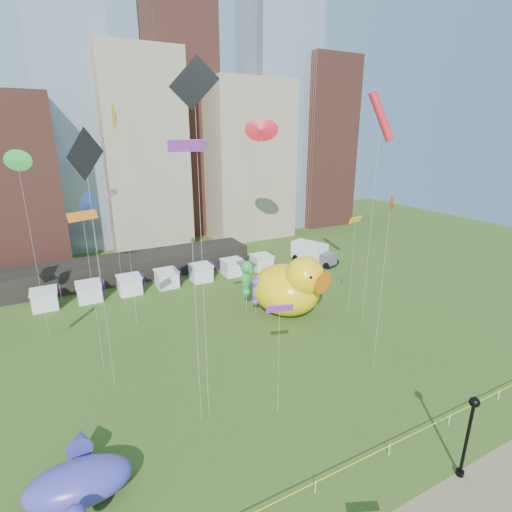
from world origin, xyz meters
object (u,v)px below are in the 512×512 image
lamppost (469,428)px  seahorse_purple (256,289)px  big_duck (290,287)px  seahorse_green (247,276)px  whale_inflatable (79,479)px  small_duck (272,289)px  box_truck (313,252)px

lamppost → seahorse_purple: bearing=91.6°
big_duck → seahorse_green: bearing=121.1°
seahorse_green → whale_inflatable: seahorse_green is taller
big_duck → lamppost: size_ratio=1.81×
small_duck → big_duck: bearing=-83.6°
small_duck → seahorse_green: seahorse_green is taller
whale_inflatable → box_truck: 47.43m
big_duck → small_duck: (0.47, 4.76, -2.14)m
seahorse_green → box_truck: bearing=34.6°
big_duck → box_truck: big_duck is taller
seahorse_green → lamppost: 27.31m
small_duck → seahorse_purple: seahorse_purple is taller
box_truck → big_duck: bearing=-152.8°
seahorse_purple → lamppost: (0.73, -25.94, 0.46)m
box_truck → whale_inflatable: bearing=-161.5°
seahorse_green → big_duck: bearing=-36.6°
seahorse_purple → small_duck: bearing=21.8°
small_duck → lamppost: (-3.15, -28.84, 2.31)m
small_duck → whale_inflatable: size_ratio=0.51×
small_duck → lamppost: size_ratio=0.67×
seahorse_purple → whale_inflatable: seahorse_purple is taller
small_duck → box_truck: size_ratio=0.50×
seahorse_purple → box_truck: size_ratio=0.58×
seahorse_green → seahorse_purple: bearing=-65.2°
seahorse_green → box_truck: (17.74, 11.29, -2.80)m
whale_inflatable → seahorse_purple: bearing=45.1°
seahorse_purple → big_duck: bearing=-43.6°
seahorse_green → seahorse_purple: size_ratio=1.36×
small_duck → seahorse_purple: 5.18m
seahorse_purple → whale_inflatable: bearing=-156.1°
big_duck → seahorse_green: size_ratio=1.72×
seahorse_green → small_duck: bearing=21.7°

